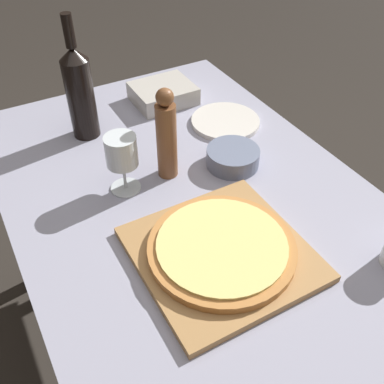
{
  "coord_description": "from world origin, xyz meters",
  "views": [
    {
      "loc": [
        -0.4,
        -0.7,
        1.5
      ],
      "look_at": [
        -0.02,
        -0.02,
        0.81
      ],
      "focal_mm": 42.0,
      "sensor_mm": 36.0,
      "label": 1
    }
  ],
  "objects": [
    {
      "name": "cutting_board",
      "position": [
        -0.04,
        -0.17,
        0.76
      ],
      "size": [
        0.35,
        0.35,
        0.02
      ],
      "color": "#A87A47",
      "rests_on": "dining_table"
    },
    {
      "name": "dinner_plate",
      "position": [
        0.25,
        0.27,
        0.76
      ],
      "size": [
        0.21,
        0.21,
        0.01
      ],
      "color": "silver",
      "rests_on": "dining_table"
    },
    {
      "name": "wine_glass",
      "position": [
        -0.13,
        0.14,
        0.86
      ],
      "size": [
        0.08,
        0.08,
        0.16
      ],
      "color": "silver",
      "rests_on": "dining_table"
    },
    {
      "name": "food_container",
      "position": [
        0.15,
        0.48,
        0.78
      ],
      "size": [
        0.19,
        0.16,
        0.06
      ],
      "color": "#BCB7AD",
      "rests_on": "dining_table"
    },
    {
      "name": "pepper_mill",
      "position": [
        -0.01,
        0.14,
        0.87
      ],
      "size": [
        0.05,
        0.05,
        0.25
      ],
      "color": "brown",
      "rests_on": "dining_table"
    },
    {
      "name": "wine_bottle",
      "position": [
        -0.13,
        0.42,
        0.89
      ],
      "size": [
        0.08,
        0.08,
        0.35
      ],
      "color": "black",
      "rests_on": "dining_table"
    },
    {
      "name": "pizza",
      "position": [
        -0.04,
        -0.17,
        0.78
      ],
      "size": [
        0.32,
        0.32,
        0.02
      ],
      "color": "#BC7A3D",
      "rests_on": "cutting_board"
    },
    {
      "name": "ground_plane",
      "position": [
        0.0,
        0.0,
        0.0
      ],
      "size": [
        12.0,
        12.0,
        0.0
      ],
      "primitive_type": "plane",
      "color": "#2D2823"
    },
    {
      "name": "small_bowl",
      "position": [
        0.16,
        0.09,
        0.78
      ],
      "size": [
        0.14,
        0.14,
        0.05
      ],
      "color": "slate",
      "rests_on": "dining_table"
    },
    {
      "name": "dining_table",
      "position": [
        0.0,
        0.0,
        0.65
      ],
      "size": [
        0.86,
        1.37,
        0.75
      ],
      "color": "#9393A8",
      "rests_on": "ground_plane"
    }
  ]
}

